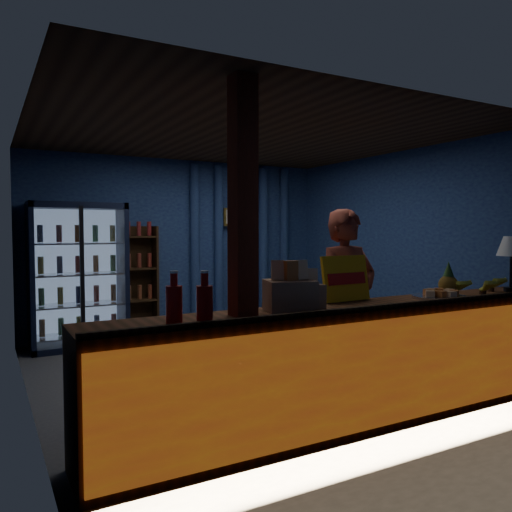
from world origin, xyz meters
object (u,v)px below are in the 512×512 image
at_px(shopkeeper, 347,302).
at_px(pastry_tray, 440,296).
at_px(table_lamp, 512,248).
at_px(green_chair, 320,308).

relative_size(shopkeeper, pastry_tray, 3.71).
xyz_separation_m(shopkeeper, table_lamp, (1.51, -0.62, 0.50)).
bearing_deg(green_chair, table_lamp, 76.77).
height_order(shopkeeper, table_lamp, shopkeeper).
relative_size(shopkeeper, table_lamp, 3.26).
distance_m(pastry_tray, table_lamp, 1.08).
relative_size(shopkeeper, green_chair, 2.35).
bearing_deg(table_lamp, shopkeeper, 157.78).
bearing_deg(pastry_tray, table_lamp, 1.44).
bearing_deg(green_chair, shopkeeper, 46.33).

